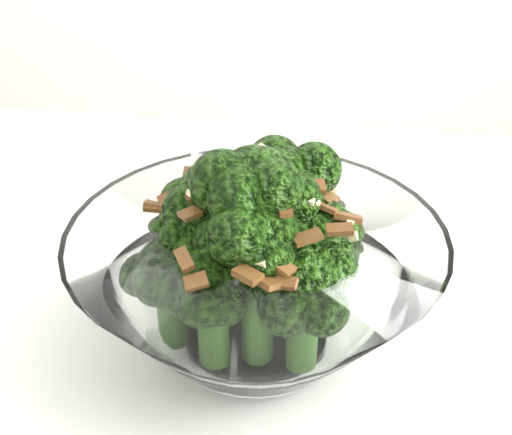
{
  "coord_description": "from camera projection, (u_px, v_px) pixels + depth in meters",
  "views": [
    {
      "loc": [
        0.08,
        -0.18,
        1.05
      ],
      "look_at": [
        0.09,
        0.16,
        0.84
      ],
      "focal_mm": 50.0,
      "sensor_mm": 36.0,
      "label": 1
    }
  ],
  "objects": [
    {
      "name": "broccoli_dish",
      "position": [
        255.0,
        274.0,
        0.42
      ],
      "size": [
        0.22,
        0.22,
        0.14
      ],
      "color": "white",
      "rests_on": "table"
    }
  ]
}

